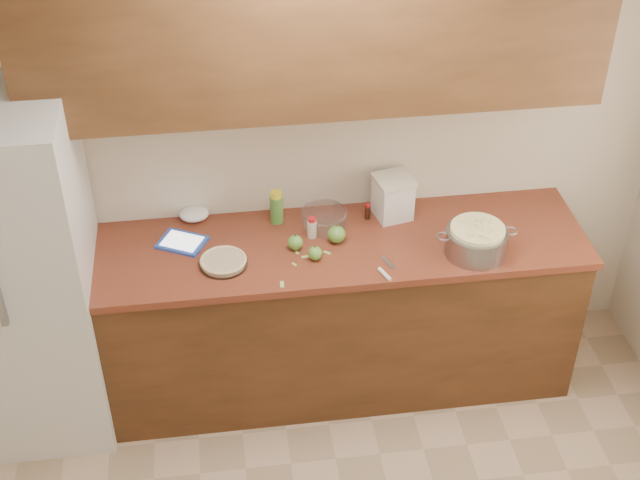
{
  "coord_description": "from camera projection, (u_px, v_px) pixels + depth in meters",
  "views": [
    {
      "loc": [
        -0.47,
        -1.98,
        3.54
      ],
      "look_at": [
        -0.01,
        1.43,
        0.98
      ],
      "focal_mm": 50.0,
      "sensor_mm": 36.0,
      "label": 1
    }
  ],
  "objects": [
    {
      "name": "peel_d",
      "position": [
        306.0,
        257.0,
        4.28
      ],
      "size": [
        0.04,
        0.02,
        0.0
      ],
      "primitive_type": "cube",
      "rotation": [
        0.0,
        0.0,
        0.13
      ],
      "color": "#99C05D",
      "rests_on": "counter_run"
    },
    {
      "name": "vanilla_bottle",
      "position": [
        368.0,
        212.0,
        4.51
      ],
      "size": [
        0.03,
        0.03,
        0.08
      ],
      "rotation": [
        0.0,
        0.0,
        0.33
      ],
      "color": "black",
      "rests_on": "counter_run"
    },
    {
      "name": "apple_left",
      "position": [
        295.0,
        243.0,
        4.31
      ],
      "size": [
        0.08,
        0.08,
        0.09
      ],
      "color": "#578B31",
      "rests_on": "counter_run"
    },
    {
      "name": "cinnamon_shaker",
      "position": [
        312.0,
        228.0,
        4.38
      ],
      "size": [
        0.05,
        0.05,
        0.11
      ],
      "rotation": [
        0.0,
        0.0,
        0.1
      ],
      "color": "beige",
      "rests_on": "counter_run"
    },
    {
      "name": "paper_towel",
      "position": [
        194.0,
        214.0,
        4.51
      ],
      "size": [
        0.18,
        0.16,
        0.06
      ],
      "primitive_type": "ellipsoid",
      "rotation": [
        0.0,
        0.0,
        -0.25
      ],
      "color": "white",
      "rests_on": "counter_run"
    },
    {
      "name": "fridge",
      "position": [
        18.0,
        276.0,
        4.19
      ],
      "size": [
        0.7,
        0.7,
        1.8
      ],
      "primitive_type": "cube",
      "color": "silver",
      "rests_on": "ground"
    },
    {
      "name": "colander",
      "position": [
        476.0,
        240.0,
        4.26
      ],
      "size": [
        0.4,
        0.3,
        0.15
      ],
      "rotation": [
        0.0,
        0.0,
        -0.05
      ],
      "color": "gray",
      "rests_on": "counter_run"
    },
    {
      "name": "peel_b",
      "position": [
        327.0,
        253.0,
        4.3
      ],
      "size": [
        0.04,
        0.04,
        0.0
      ],
      "primitive_type": "cube",
      "rotation": [
        0.0,
        0.0,
        -0.71
      ],
      "color": "#99C05D",
      "rests_on": "counter_run"
    },
    {
      "name": "peel_c",
      "position": [
        297.0,
        252.0,
        4.3
      ],
      "size": [
        0.02,
        0.04,
        0.0
      ],
      "primitive_type": "cube",
      "rotation": [
        0.0,
        0.0,
        -1.26
      ],
      "color": "#99C05D",
      "rests_on": "counter_run"
    },
    {
      "name": "upper_cabinets",
      "position": [
        315.0,
        33.0,
        3.87
      ],
      "size": [
        2.6,
        0.34,
        0.7
      ],
      "primitive_type": "cube",
      "color": "brown",
      "rests_on": "room_shell"
    },
    {
      "name": "paring_knife",
      "position": [
        385.0,
        272.0,
        4.17
      ],
      "size": [
        0.09,
        0.19,
        0.02
      ],
      "rotation": [
        0.0,
        0.0,
        0.38
      ],
      "color": "gray",
      "rests_on": "counter_run"
    },
    {
      "name": "pie",
      "position": [
        223.0,
        262.0,
        4.21
      ],
      "size": [
        0.23,
        0.23,
        0.04
      ],
      "rotation": [
        0.0,
        0.0,
        0.12
      ],
      "color": "silver",
      "rests_on": "counter_run"
    },
    {
      "name": "apple_center",
      "position": [
        337.0,
        234.0,
        4.35
      ],
      "size": [
        0.09,
        0.09,
        0.1
      ],
      "color": "#578B31",
      "rests_on": "counter_run"
    },
    {
      "name": "tablet",
      "position": [
        182.0,
        242.0,
        4.36
      ],
      "size": [
        0.27,
        0.25,
        0.02
      ],
      "rotation": [
        0.0,
        0.0,
        -0.48
      ],
      "color": "#2649B7",
      "rests_on": "counter_run"
    },
    {
      "name": "room_shell",
      "position": [
        380.0,
        416.0,
        2.96
      ],
      "size": [
        3.6,
        3.6,
        3.6
      ],
      "color": "tan",
      "rests_on": "ground"
    },
    {
      "name": "counter_run",
      "position": [
        320.0,
        314.0,
        4.64
      ],
      "size": [
        2.64,
        0.68,
        0.92
      ],
      "color": "#5A3119",
      "rests_on": "ground"
    },
    {
      "name": "peel_a",
      "position": [
        282.0,
        284.0,
        4.11
      ],
      "size": [
        0.02,
        0.04,
        0.0
      ],
      "primitive_type": "cube",
      "rotation": [
        0.0,
        0.0,
        1.52
      ],
      "color": "#99C05D",
      "rests_on": "counter_run"
    },
    {
      "name": "flour_canister",
      "position": [
        393.0,
        197.0,
        4.49
      ],
      "size": [
        0.22,
        0.22,
        0.22
      ],
      "rotation": [
        0.0,
        0.0,
        0.21
      ],
      "color": "white",
      "rests_on": "counter_run"
    },
    {
      "name": "lemon_bottle",
      "position": [
        277.0,
        207.0,
        4.46
      ],
      "size": [
        0.07,
        0.07,
        0.18
      ],
      "rotation": [
        0.0,
        0.0,
        0.1
      ],
      "color": "#4C8C38",
      "rests_on": "counter_run"
    },
    {
      "name": "mixing_bowl",
      "position": [
        324.0,
        218.0,
        4.46
      ],
      "size": [
        0.23,
        0.23,
        0.09
      ],
      "rotation": [
        0.0,
        0.0,
        0.32
      ],
      "color": "silver",
      "rests_on": "counter_run"
    },
    {
      "name": "apple_front",
      "position": [
        315.0,
        253.0,
        4.24
      ],
      "size": [
        0.07,
        0.07,
        0.08
      ],
      "color": "#578B31",
      "rests_on": "counter_run"
    },
    {
      "name": "peel_e",
      "position": [
        294.0,
        264.0,
        4.23
      ],
      "size": [
        0.03,
        0.03,
        0.0
      ],
      "primitive_type": "cube",
      "rotation": [
        0.0,
        0.0,
        -0.99
      ],
      "color": "#99C05D",
      "rests_on": "counter_run"
    }
  ]
}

